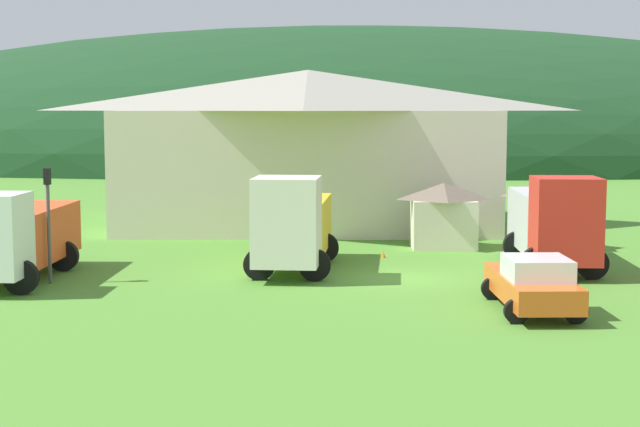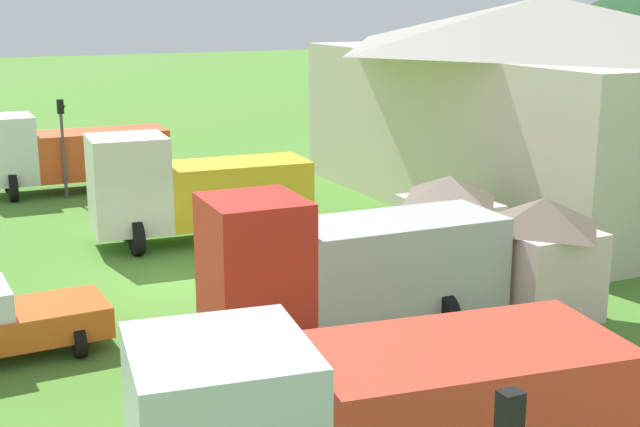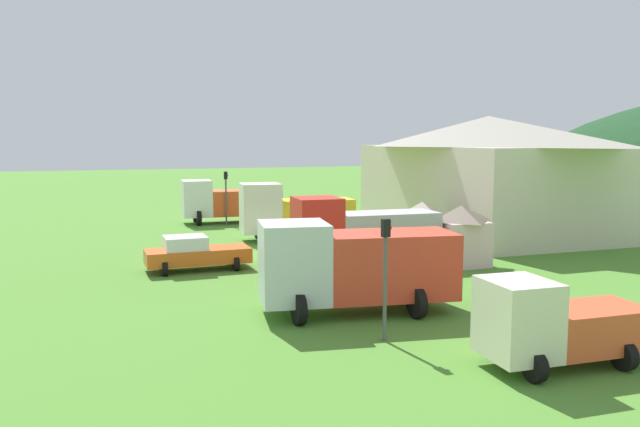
% 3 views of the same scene
% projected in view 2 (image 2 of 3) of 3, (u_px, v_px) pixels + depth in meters
% --- Properties ---
extents(ground_plane, '(200.00, 200.00, 0.00)m').
position_uv_depth(ground_plane, '(179.00, 283.00, 24.02)').
color(ground_plane, '#4C842D').
extents(depot_building, '(19.25, 12.02, 7.76)m').
position_uv_depth(depot_building, '(542.00, 97.00, 32.86)').
color(depot_building, beige).
rests_on(depot_building, ground).
extents(play_shed_cream, '(2.86, 2.23, 2.76)m').
position_uv_depth(play_shed_cream, '(449.00, 221.00, 24.95)').
color(play_shed_cream, beige).
rests_on(play_shed_cream, ground).
extents(play_shed_pink, '(2.57, 2.43, 2.98)m').
position_uv_depth(play_shed_pink, '(541.00, 255.00, 21.26)').
color(play_shed_pink, beige).
rests_on(play_shed_pink, ground).
extents(heavy_rig_white, '(3.23, 7.31, 3.21)m').
position_uv_depth(heavy_rig_white, '(65.00, 152.00, 35.01)').
color(heavy_rig_white, white).
rests_on(heavy_rig_white, ground).
extents(heavy_rig_striped, '(3.30, 7.07, 3.54)m').
position_uv_depth(heavy_rig_striped, '(188.00, 188.00, 27.70)').
color(heavy_rig_striped, silver).
rests_on(heavy_rig_striped, ground).
extents(crane_truck_red, '(3.16, 7.06, 3.52)m').
position_uv_depth(crane_truck_red, '(342.00, 265.00, 19.70)').
color(crane_truck_red, red).
rests_on(crane_truck_red, ground).
extents(traffic_light_west, '(0.20, 0.32, 3.88)m').
position_uv_depth(traffic_light_west, '(63.00, 138.00, 33.56)').
color(traffic_light_west, '#4C4C51').
rests_on(traffic_light_west, ground).
extents(traffic_cone_near_pickup, '(0.36, 0.36, 0.56)m').
position_uv_depth(traffic_cone_near_pickup, '(324.00, 256.00, 26.48)').
color(traffic_cone_near_pickup, orange).
rests_on(traffic_cone_near_pickup, ground).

